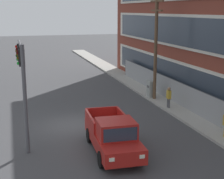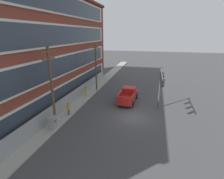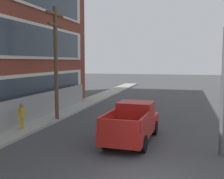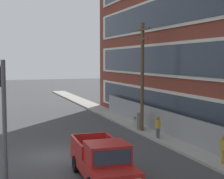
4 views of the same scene
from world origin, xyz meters
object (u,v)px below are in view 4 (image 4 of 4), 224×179
at_px(pickup_truck_red, 103,161).
at_px(pedestrian_near_cabinet, 224,148).
at_px(utility_pole_near_corner, 142,73).
at_px(traffic_signal_mast, 2,90).
at_px(pedestrian_by_fence, 158,126).
at_px(electrical_cabinet, 138,122).

height_order(pickup_truck_red, pedestrian_near_cabinet, pickup_truck_red).
relative_size(utility_pole_near_corner, pedestrian_near_cabinet, 4.92).
distance_m(traffic_signal_mast, pedestrian_by_fence, 11.21).
distance_m(utility_pole_near_corner, pedestrian_near_cabinet, 9.84).
bearing_deg(pedestrian_by_fence, electrical_cabinet, -179.62).
distance_m(traffic_signal_mast, electrical_cabinet, 12.57).
xyz_separation_m(electrical_cabinet, pedestrian_by_fence, (3.28, 0.02, 0.22)).
height_order(pedestrian_near_cabinet, pedestrian_by_fence, same).
bearing_deg(pedestrian_near_cabinet, utility_pole_near_corner, -177.59).
relative_size(utility_pole_near_corner, electrical_cabinet, 5.49).
bearing_deg(pickup_truck_red, electrical_cabinet, 147.52).
distance_m(traffic_signal_mast, pickup_truck_red, 6.11).
bearing_deg(pedestrian_near_cabinet, traffic_signal_mast, -106.95).
bearing_deg(pedestrian_near_cabinet, electrical_cabinet, -177.26).
bearing_deg(traffic_signal_mast, pedestrian_near_cabinet, 73.05).
bearing_deg(pickup_truck_red, pedestrian_near_cabinet, 89.12).
relative_size(pickup_truck_red, pedestrian_near_cabinet, 3.28).
bearing_deg(pedestrian_by_fence, pickup_truck_red, -44.12).
bearing_deg(electrical_cabinet, traffic_signal_mast, -57.99).
height_order(traffic_signal_mast, utility_pole_near_corner, utility_pole_near_corner).
bearing_deg(utility_pole_near_corner, pedestrian_near_cabinet, 2.41).
bearing_deg(utility_pole_near_corner, pedestrian_by_fence, -1.20).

